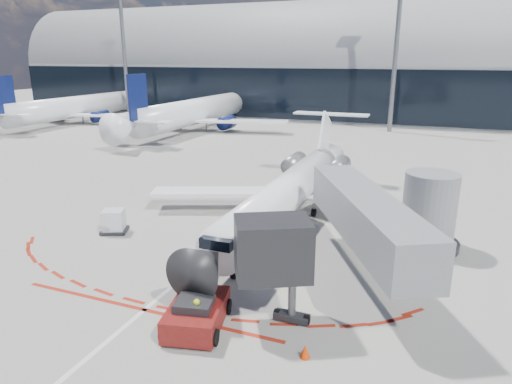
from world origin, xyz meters
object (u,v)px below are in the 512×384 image
at_px(uld_container, 114,221).
at_px(regional_jet, 291,189).
at_px(pushback_tug, 197,313).
at_px(ramp_worker, 197,317).

bearing_deg(uld_container, regional_jet, 9.28).
height_order(pushback_tug, ramp_worker, ramp_worker).
bearing_deg(regional_jet, uld_container, -146.39).
xyz_separation_m(regional_jet, uld_container, (-10.33, -6.86, -1.51)).
distance_m(ramp_worker, uld_container, 13.83).
bearing_deg(ramp_worker, regional_jet, -90.88).
bearing_deg(regional_jet, pushback_tug, -88.59).
bearing_deg(ramp_worker, pushback_tug, -62.39).
height_order(regional_jet, uld_container, regional_jet).
xyz_separation_m(regional_jet, ramp_worker, (0.66, -15.26, -1.46)).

